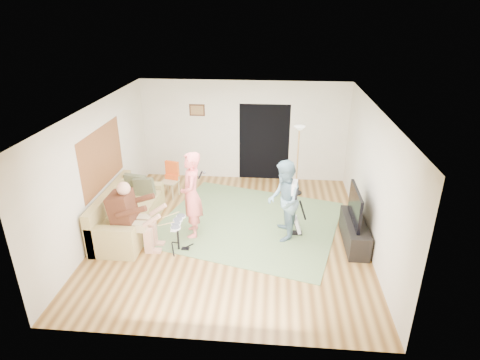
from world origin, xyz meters
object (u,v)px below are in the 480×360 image
at_px(tv_cabinet, 354,232).
at_px(television, 355,206).
at_px(drum_kit, 178,237).
at_px(guitar_spare, 298,225).
at_px(singer, 192,195).
at_px(torchiere_lamp, 298,148).
at_px(guitarist, 284,201).
at_px(dining_chair, 170,184).
at_px(sofa, 125,217).

relative_size(tv_cabinet, television, 1.29).
xyz_separation_m(drum_kit, guitar_spare, (2.38, 0.80, -0.06)).
relative_size(singer, guitar_spare, 2.31).
bearing_deg(torchiere_lamp, guitarist, -99.54).
xyz_separation_m(guitar_spare, television, (1.07, -0.25, 0.62)).
height_order(singer, guitarist, singer).
bearing_deg(drum_kit, guitar_spare, 18.68).
bearing_deg(dining_chair, sofa, -92.00).
bearing_deg(guitar_spare, drum_kit, -161.32).
bearing_deg(guitarist, drum_kit, -74.40).
height_order(sofa, singer, singer).
xyz_separation_m(drum_kit, dining_chair, (-0.76, 2.38, 0.03)).
distance_m(drum_kit, guitarist, 2.23).
bearing_deg(torchiere_lamp, guitar_spare, -91.13).
height_order(singer, dining_chair, singer).
height_order(dining_chair, television, television).
bearing_deg(television, guitarist, 175.73).
bearing_deg(sofa, singer, -1.61).
height_order(singer, tv_cabinet, singer).
relative_size(torchiere_lamp, dining_chair, 2.00).
height_order(sofa, television, television).
bearing_deg(guitarist, torchiere_lamp, 168.35).
relative_size(singer, dining_chair, 2.06).
distance_m(singer, television, 3.27).
relative_size(drum_kit, dining_chair, 0.74).
xyz_separation_m(sofa, torchiere_lamp, (3.72, 2.17, 0.92)).
height_order(sofa, guitar_spare, sofa).
bearing_deg(guitar_spare, singer, -174.93).
bearing_deg(sofa, tv_cabinet, -1.18).
xyz_separation_m(torchiere_lamp, television, (1.03, -2.27, -0.37)).
bearing_deg(singer, drum_kit, -27.65).
xyz_separation_m(tv_cabinet, television, (-0.05, 0.00, 0.60)).
distance_m(guitar_spare, dining_chair, 3.51).
xyz_separation_m(guitarist, tv_cabinet, (1.45, -0.10, -0.60)).
xyz_separation_m(sofa, dining_chair, (0.55, 1.73, 0.01)).
height_order(guitarist, torchiere_lamp, torchiere_lamp).
relative_size(drum_kit, torchiere_lamp, 0.37).
bearing_deg(dining_chair, television, -8.03).
xyz_separation_m(drum_kit, guitarist, (2.05, 0.66, 0.56)).
distance_m(guitar_spare, tv_cabinet, 1.15).
height_order(drum_kit, torchiere_lamp, torchiere_lamp).
relative_size(torchiere_lamp, television, 1.64).
relative_size(guitarist, dining_chair, 1.90).
bearing_deg(sofa, drum_kit, -26.54).
bearing_deg(sofa, dining_chair, 72.49).
height_order(sofa, dining_chair, sofa).
relative_size(sofa, dining_chair, 2.56).
bearing_deg(drum_kit, singer, 73.67).
xyz_separation_m(sofa, tv_cabinet, (4.80, -0.10, -0.06)).
bearing_deg(singer, guitar_spare, 83.75).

